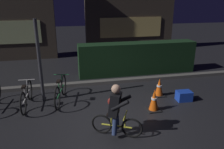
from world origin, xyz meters
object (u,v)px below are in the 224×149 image
Objects in this scene: street_post at (40,62)px; parked_bike_left_mid at (27,96)px; traffic_cone_far at (159,87)px; blue_crate at (184,96)px; parked_bike_center_left at (61,91)px; cyclist at (116,110)px; traffic_cone_near at (154,100)px.

street_post reaches higher than parked_bike_left_mid.
traffic_cone_far reaches higher than blue_crate.
blue_crate is (3.67, -0.72, -0.20)m from parked_bike_center_left.
parked_bike_left_mid reaches higher than traffic_cone_far.
street_post is 1.54× the size of parked_bike_left_mid.
parked_bike_center_left is at bearing -18.53° from street_post.
parked_bike_left_mid is 0.96m from parked_bike_center_left.
cyclist is (2.19, -1.90, 0.29)m from parked_bike_left_mid.
parked_bike_left_mid is at bearing 178.46° from traffic_cone_far.
parked_bike_left_mid is 1.28× the size of cyclist.
cyclist is at bearing -135.68° from traffic_cone_far.
traffic_cone_far is at bearing 141.22° from blue_crate.
parked_bike_center_left reaches higher than traffic_cone_near.
blue_crate is (4.21, -0.90, -1.08)m from street_post.
parked_bike_left_mid is 4.02m from traffic_cone_far.
cyclist is (-1.84, -1.79, 0.34)m from traffic_cone_far.
parked_bike_center_left reaches higher than traffic_cone_far.
parked_bike_left_mid is (-0.42, -0.30, -0.89)m from street_post.
street_post is 3.88× the size of traffic_cone_near.
parked_bike_left_mid reaches higher than blue_crate.
parked_bike_center_left is 3.79× the size of blue_crate.
traffic_cone_near is (3.06, -1.30, -0.92)m from street_post.
blue_crate is at bearing -12.07° from street_post.
traffic_cone_far is at bearing -83.96° from parked_bike_center_left.
traffic_cone_far is 0.48× the size of cyclist.
cyclist is at bearing -138.41° from parked_bike_center_left.
parked_bike_center_left is 2.64× the size of traffic_cone_near.
parked_bike_left_mid is at bearing 172.66° from blue_crate.
blue_crate is 0.35× the size of cyclist.
parked_bike_center_left is at bearing 156.05° from traffic_cone_near.
traffic_cone_far is (4.02, -0.11, -0.05)m from parked_bike_left_mid.
parked_bike_left_mid is at bearing 164.02° from traffic_cone_near.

